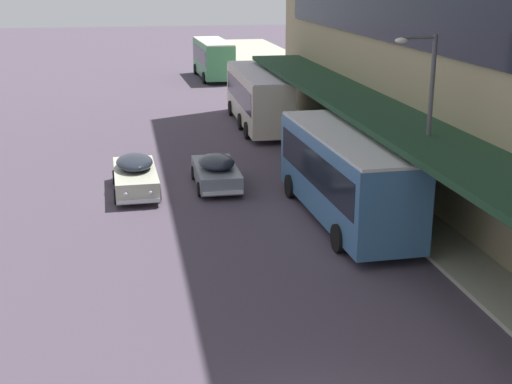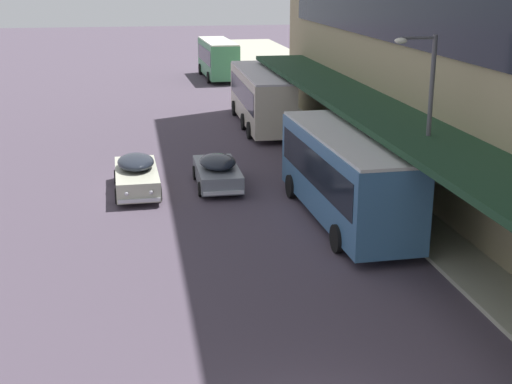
{
  "view_description": "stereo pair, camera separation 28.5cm",
  "coord_description": "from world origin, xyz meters",
  "views": [
    {
      "loc": [
        -3.79,
        -11.88,
        9.3
      ],
      "look_at": [
        0.94,
        13.74,
        1.25
      ],
      "focal_mm": 50.0,
      "sensor_mm": 36.0,
      "label": 1
    },
    {
      "loc": [
        -3.51,
        -11.93,
        9.3
      ],
      "look_at": [
        0.94,
        13.74,
        1.25
      ],
      "focal_mm": 50.0,
      "sensor_mm": 36.0,
      "label": 2
    }
  ],
  "objects": [
    {
      "name": "sedan_trailing_mid",
      "position": [
        0.06,
        18.8,
        0.75
      ],
      "size": [
        1.97,
        4.56,
        1.51
      ],
      "color": "gray",
      "rests_on": "ground"
    },
    {
      "name": "fire_hydrant",
      "position": [
        6.48,
        17.05,
        0.49
      ],
      "size": [
        0.2,
        0.4,
        0.7
      ],
      "color": "red",
      "rests_on": "sidewalk_kerb"
    },
    {
      "name": "transit_bus_kerbside_far",
      "position": [
        4.36,
        13.37,
        1.98
      ],
      "size": [
        3.04,
        10.01,
        3.46
      ],
      "color": "teal",
      "rests_on": "ground"
    },
    {
      "name": "street_lamp",
      "position": [
        6.32,
        10.8,
        4.31
      ],
      "size": [
        1.5,
        0.28,
        7.17
      ],
      "color": "#4C4C51",
      "rests_on": "sidewalk_kerb"
    },
    {
      "name": "sedan_lead_near",
      "position": [
        -3.54,
        18.69,
        0.79
      ],
      "size": [
        2.04,
        5.05,
        1.6
      ],
      "color": "beige",
      "rests_on": "ground"
    },
    {
      "name": "transit_bus_kerbside_rear",
      "position": [
        4.24,
        52.94,
        1.96
      ],
      "size": [
        2.96,
        9.14,
        3.42
      ],
      "color": "#438D5B",
      "rests_on": "ground"
    },
    {
      "name": "transit_bus_kerbside_front",
      "position": [
        4.33,
        31.54,
        1.97
      ],
      "size": [
        2.81,
        11.22,
        3.45
      ],
      "color": "beige",
      "rests_on": "ground"
    }
  ]
}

